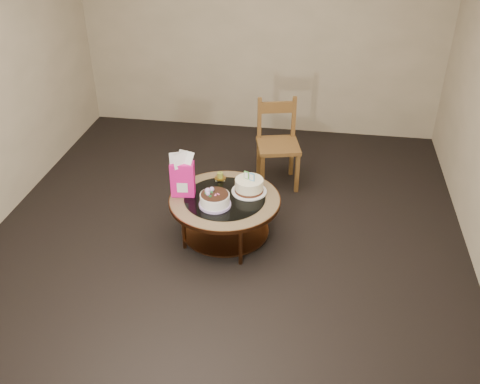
% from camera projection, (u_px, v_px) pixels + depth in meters
% --- Properties ---
extents(ground, '(5.00, 5.00, 0.00)m').
position_uv_depth(ground, '(225.00, 238.00, 5.09)').
color(ground, black).
rests_on(ground, ground).
extents(room_walls, '(4.52, 5.02, 2.61)m').
position_uv_depth(room_walls, '(223.00, 84.00, 4.27)').
color(room_walls, '#BBAA8D').
rests_on(room_walls, ground).
extents(coffee_table, '(1.02, 1.02, 0.46)m').
position_uv_depth(coffee_table, '(225.00, 205.00, 4.89)').
color(coffee_table, brown).
rests_on(coffee_table, ground).
extents(decorated_cake, '(0.29, 0.29, 0.17)m').
position_uv_depth(decorated_cake, '(215.00, 200.00, 4.71)').
color(decorated_cake, '#AF95D2').
rests_on(decorated_cake, coffee_table).
extents(cream_cake, '(0.32, 0.32, 0.21)m').
position_uv_depth(cream_cake, '(249.00, 186.00, 4.90)').
color(cream_cake, white).
rests_on(cream_cake, coffee_table).
extents(gift_bag, '(0.22, 0.17, 0.42)m').
position_uv_depth(gift_bag, '(182.00, 175.00, 4.79)').
color(gift_bag, '#E31583').
rests_on(gift_bag, coffee_table).
extents(pillar_candle, '(0.11, 0.11, 0.08)m').
position_uv_depth(pillar_candle, '(220.00, 177.00, 5.11)').
color(pillar_candle, '#D9BD59').
rests_on(pillar_candle, coffee_table).
extents(dining_chair, '(0.52, 0.52, 0.94)m').
position_uv_depth(dining_chair, '(278.00, 143.00, 5.73)').
color(dining_chair, brown).
rests_on(dining_chair, ground).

